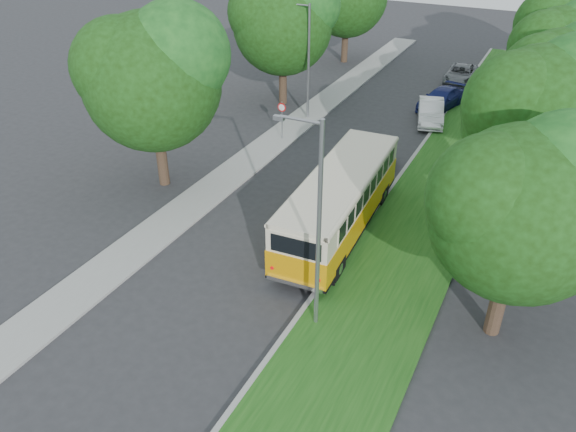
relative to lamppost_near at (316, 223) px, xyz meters
The scene contains 13 objects.
ground 6.56m from the lamppost_near, 149.28° to the left, with size 120.00×120.00×0.00m, color #2B2B2D.
curb 8.66m from the lamppost_near, 94.62° to the left, with size 0.20×70.00×0.15m, color gray.
grass_verge 8.82m from the lamppost_near, 76.91° to the left, with size 4.50×70.00×0.13m, color #194B14.
sidewalk 12.49m from the lamppost_near, 140.22° to the left, with size 2.20×70.00×0.12m, color gray.
treeline 20.58m from the lamppost_near, 92.96° to the left, with size 24.27×41.91×9.46m.
lamppost_near is the anchor object (origin of this frame).
lamppost_far 20.53m from the lamppost_near, 115.71° to the left, with size 1.71×0.16×7.50m.
warning_sign 17.10m from the lamppost_near, 121.02° to the left, with size 0.56×0.10×2.50m.
vintage_bus 6.98m from the lamppost_near, 103.95° to the left, with size 2.66×10.32×3.07m, color orange, non-canonical shape.
car_silver 13.49m from the lamppost_near, 98.14° to the left, with size 1.48×3.67×1.25m, color #B7B7BC.
car_white 21.92m from the lamppost_near, 93.20° to the left, with size 1.58×4.53×1.49m, color white.
car_blue 24.88m from the lamppost_near, 92.81° to the left, with size 1.92×4.71×1.37m, color navy.
car_grey 31.39m from the lamppost_near, 92.22° to the left, with size 2.22×4.82×1.34m, color slate.
Camera 1 is at (10.38, -16.95, 14.11)m, focal length 35.00 mm.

